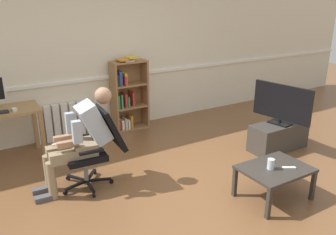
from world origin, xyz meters
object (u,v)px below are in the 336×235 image
Objects in this scene: computer_mouse at (14,109)px; office_chair at (96,144)px; radiator at (65,121)px; tv_screen at (282,104)px; drinking_glass at (271,164)px; spare_remote at (289,168)px; bookshelf at (127,96)px; person_seated at (81,137)px; coffee_table at (275,171)px; tv_stand at (278,136)px.

office_chair is (0.72, -1.14, -0.25)m from computer_mouse.
radiator is 1.66m from office_chair.
tv_screen is 7.62× the size of drinking_glass.
bookshelf is at bearing -138.22° from spare_remote.
bookshelf reaches higher than person_seated.
radiator is 3.38m from coffee_table.
radiator is 0.98× the size of tv_stand.
coffee_table is (1.60, -1.37, -0.18)m from office_chair.
radiator is at bearing -178.88° from office_chair.
bookshelf is at bearing -5.31° from radiator.
tv_stand is at bearing -51.59° from bookshelf.
tv_screen is at bearing -38.18° from radiator.
radiator reaches higher than tv_stand.
drinking_glass reaches higher than coffee_table.
radiator reaches higher than coffee_table.
coffee_table is at bearing -47.25° from computer_mouse.
office_chair is at bearing -99.66° from spare_remote.
person_seated is 2.92m from tv_screen.
tv_stand is (2.64, -2.08, -0.09)m from radiator.
spare_remote is (-0.99, -1.03, 0.19)m from tv_stand.
coffee_table is 0.13m from drinking_glass.
person_seated is 10.09× the size of drinking_glass.
bookshelf reaches higher than coffee_table.
computer_mouse is at bearing -144.45° from office_chair.
computer_mouse reaches higher than spare_remote.
coffee_table is at bearing -80.95° from bookshelf.
tv_screen is at bearing 84.52° from person_seated.
bookshelf is 1.38× the size of tv_screen.
drinking_glass is at bearing -82.36° from bookshelf.
bookshelf is 2.55m from tv_stand.
bookshelf is 2.02m from person_seated.
drinking_glass is (0.39, -2.91, -0.15)m from bookshelf.
person_seated is (-0.24, -1.64, 0.35)m from radiator.
coffee_table is at bearing -63.00° from radiator.
computer_mouse is 3.81m from tv_stand.
person_seated is 1.33× the size of tv_stand.
office_chair reaches higher than drinking_glass.
tv_screen is at bearing -51.56° from bookshelf.
bookshelf reaches higher than computer_mouse.
tv_stand is at bearing 40.35° from coffee_table.
tv_stand is at bearing -38.20° from radiator.
tv_stand is 1.19× the size of coffee_table.
radiator is at bearing 117.00° from coffee_table.
bookshelf is 8.44× the size of spare_remote.
office_chair reaches higher than radiator.
person_seated is (-0.18, 0.01, 0.13)m from office_chair.
spare_remote is at bearing -79.16° from bookshelf.
radiator is at bearing 174.83° from person_seated.
office_chair is at bearing 139.39° from coffee_table.
tv_stand is 6.08× the size of spare_remote.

